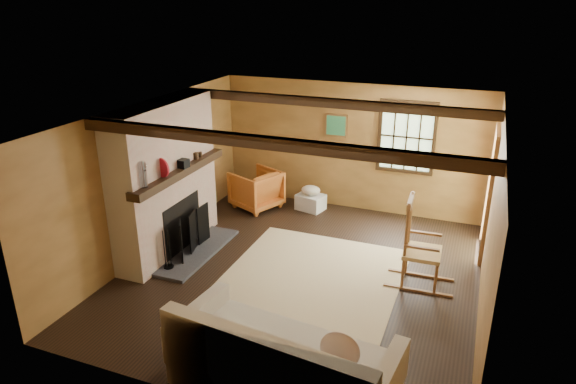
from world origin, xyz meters
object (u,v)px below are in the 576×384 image
at_px(fireplace, 167,185).
at_px(laundry_basket, 311,202).
at_px(armchair, 256,189).
at_px(sofa, 281,367).
at_px(rocking_chair, 419,249).

height_order(fireplace, laundry_basket, fireplace).
relative_size(laundry_basket, armchair, 0.61).
bearing_deg(sofa, laundry_basket, 112.00).
height_order(rocking_chair, laundry_basket, rocking_chair).
relative_size(fireplace, sofa, 0.99).
height_order(rocking_chair, sofa, rocking_chair).
distance_m(rocking_chair, laundry_basket, 3.07).
bearing_deg(rocking_chair, laundry_basket, 46.39).
relative_size(rocking_chair, armchair, 1.59).
bearing_deg(fireplace, sofa, -39.45).
relative_size(fireplace, laundry_basket, 4.80).
distance_m(rocking_chair, sofa, 2.90).
xyz_separation_m(rocking_chair, armchair, (-3.30, 1.73, -0.18)).
xyz_separation_m(fireplace, rocking_chair, (3.86, 0.35, -0.55)).
distance_m(fireplace, armchair, 2.27).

